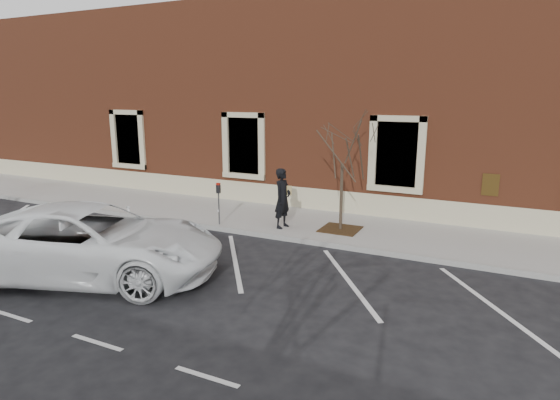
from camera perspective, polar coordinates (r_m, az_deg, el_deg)
The scene contains 10 objects.
ground at distance 14.68m, azimuth -1.03°, elevation -4.66°, with size 120.00×120.00×0.00m, color #28282B.
sidewalk_near at distance 16.17m, azimuth 1.79°, elevation -2.72°, with size 40.00×3.50×0.15m, color #A6A29C.
curb_near at distance 14.61m, azimuth -1.12°, elevation -4.43°, with size 40.00×0.12×0.15m, color #9E9E99.
parking_stripes at distance 12.86m, azimuth -5.52°, elevation -7.29°, with size 28.00×4.40×0.01m, color silver, non-canonical shape.
building_civic at distance 21.19m, azimuth 8.67°, elevation 11.59°, with size 40.00×8.62×8.00m.
man at distance 15.05m, azimuth 0.33°, elevation 0.21°, with size 0.71×0.46×1.94m, color black.
parking_meter at distance 15.53m, azimuth -7.50°, elevation 0.51°, with size 0.13×0.10×1.40m.
tree_grate at distance 15.16m, azimuth 7.36°, elevation -3.54°, with size 1.20×1.20×0.03m, color #3C2913.
sapling at distance 14.63m, azimuth 7.66°, elevation 6.67°, with size 2.33×2.33×3.89m.
white_truck at distance 12.35m, azimuth -22.16°, elevation -4.74°, with size 2.96×6.41×1.78m, color white.
Camera 1 is at (6.36, -12.46, 4.43)m, focal length 30.00 mm.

